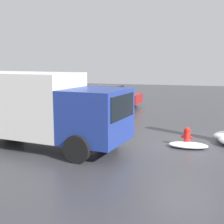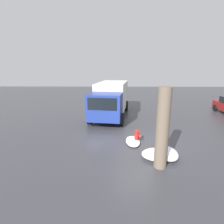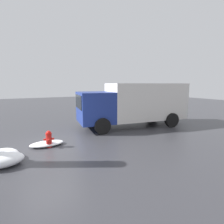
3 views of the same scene
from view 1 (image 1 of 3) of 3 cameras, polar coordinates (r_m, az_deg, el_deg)
The scene contains 5 objects.
ground_plane at distance 12.18m, azimuth 13.47°, elevation -6.09°, with size 60.00×60.00×0.00m, color #38383D.
fire_hydrant at distance 12.09m, azimuth 13.54°, elevation -4.37°, with size 0.45×0.35×0.73m.
delivery_truck at distance 12.03m, azimuth -14.17°, elevation 1.07°, with size 7.16×3.27×2.75m.
parked_car at distance 21.91m, azimuth -0.66°, elevation 2.99°, with size 4.49×2.27×1.48m.
snow_pile_by_tree at distance 11.95m, azimuth 13.76°, elevation -5.91°, with size 1.44×0.74×0.20m.
Camera 1 is at (-0.50, 11.74, 3.19)m, focal length 50.00 mm.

